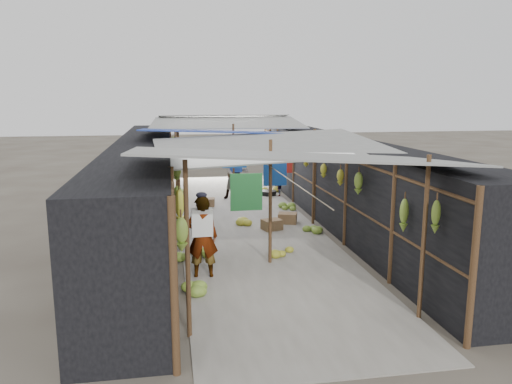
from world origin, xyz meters
TOP-DOWN VIEW (x-y plane):
  - ground at (0.00, 0.00)m, footprint 80.00×80.00m
  - aisle_slab at (0.00, 6.50)m, footprint 3.60×16.00m
  - stall_left at (-2.70, 6.50)m, footprint 1.40×15.00m
  - stall_right at (2.70, 6.50)m, footprint 1.40×15.00m
  - crate_near at (0.56, 5.57)m, footprint 0.57×0.51m
  - crate_mid at (1.13, 6.17)m, footprint 0.60×0.53m
  - crate_back at (-0.87, 8.72)m, footprint 0.47×0.41m
  - black_basin at (1.37, 10.16)m, footprint 0.58×0.58m
  - vendor_elderly at (-1.44, 2.41)m, footprint 0.62×0.44m
  - shopper_blue at (0.18, 9.79)m, footprint 0.90×0.71m
  - vendor_seated at (1.70, 9.94)m, footprint 0.41×0.58m
  - market_canopy at (0.03, 6.83)m, footprint 5.62×15.20m
  - hanging_bananas at (-0.11, 6.44)m, footprint 3.95×13.79m
  - floor_bananas at (-0.15, 6.43)m, footprint 4.03×9.84m

SIDE VIEW (x-z plane):
  - ground at x=0.00m, z-range 0.00..0.00m
  - aisle_slab at x=0.00m, z-range 0.00..0.02m
  - black_basin at x=1.37m, z-range 0.00..0.17m
  - crate_back at x=-0.87m, z-range 0.00..0.27m
  - crate_near at x=0.56m, z-range 0.00..0.29m
  - crate_mid at x=1.13m, z-range 0.00..0.30m
  - floor_bananas at x=-0.15m, z-range -0.03..0.33m
  - vendor_seated at x=1.70m, z-range 0.00..0.81m
  - vendor_elderly at x=-1.44m, z-range 0.00..1.62m
  - shopper_blue at x=0.18m, z-range 0.00..1.80m
  - stall_left at x=-2.70m, z-range 0.00..2.30m
  - stall_right at x=2.70m, z-range 0.00..2.30m
  - hanging_bananas at x=-0.11m, z-range 1.24..2.11m
  - market_canopy at x=0.03m, z-range 1.02..3.79m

